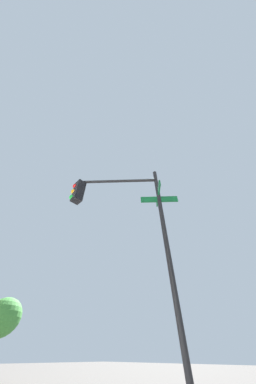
% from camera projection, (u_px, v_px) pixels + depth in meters
% --- Properties ---
extents(traffic_signal_near, '(2.45, 2.32, 6.11)m').
position_uv_depth(traffic_signal_near, '(121.00, 214.00, 4.82)').
color(traffic_signal_near, black).
rests_on(traffic_signal_near, ground_plane).
extents(street_tree, '(2.71, 2.71, 5.04)m').
position_uv_depth(street_tree, '(2.00, 317.00, 13.60)').
color(street_tree, '#4C331E').
rests_on(street_tree, ground_plane).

